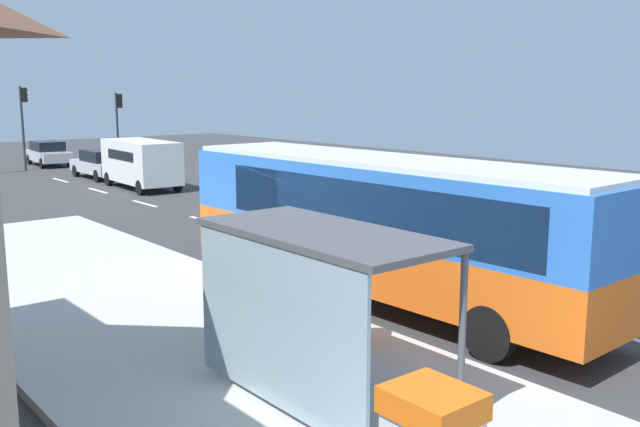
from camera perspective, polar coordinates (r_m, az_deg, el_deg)
The scene contains 20 objects.
ground_plane at distance 25.58m, azimuth -9.73°, elevation -0.70°, with size 56.00×92.00×0.04m, color #38383A.
sidewalk_platform at distance 12.42m, azimuth -7.95°, elevation -11.64°, with size 6.20×30.00×0.18m, color beige.
lane_stripe_seg_1 at distance 15.09m, azimuth 21.07°, elevation -8.62°, with size 0.16×2.20×0.01m, color silver.
lane_stripe_seg_2 at distance 17.94m, azimuth 7.07°, elevation -5.10°, with size 0.16×2.20×0.01m, color silver.
lane_stripe_seg_3 at distance 21.59m, azimuth -2.57°, elevation -2.46°, with size 0.16×2.20×0.01m, color silver.
lane_stripe_seg_4 at distance 25.70m, azimuth -9.25°, elevation -0.58°, with size 0.16×2.20×0.01m, color silver.
lane_stripe_seg_5 at distance 30.08m, azimuth -14.04°, elevation 0.78°, with size 0.16×2.20×0.01m, color silver.
lane_stripe_seg_6 at distance 34.62m, azimuth -17.59°, elevation 1.78°, with size 0.16×2.20×0.01m, color silver.
lane_stripe_seg_7 at distance 39.28m, azimuth -20.32°, elevation 2.55°, with size 0.16×2.20×0.01m, color silver.
bus at distance 15.46m, azimuth 4.95°, elevation -0.52°, with size 2.86×11.08×3.21m.
white_van at distance 34.66m, azimuth -14.33°, elevation 4.18°, with size 2.23×5.29×2.30m.
sedan_near at distance 47.32m, azimuth -21.19°, elevation 4.61°, with size 2.03×4.49×1.52m.
sedan_far at distance 39.45m, azimuth -17.34°, elevation 3.89°, with size 1.84×4.40×1.52m.
recycling_bin_orange at distance 12.72m, azimuth 2.95°, elevation -8.33°, with size 0.52×0.52×0.95m, color orange.
recycling_bin_green at distance 13.22m, azimuth 0.90°, elevation -7.60°, with size 0.52×0.52×0.95m, color green.
recycling_bin_blue at distance 13.74m, azimuth -1.00°, elevation -6.92°, with size 0.52×0.52×0.95m, color blue.
recycling_bin_yellow at distance 14.27m, azimuth -2.75°, elevation -6.28°, with size 0.52×0.52×0.95m, color yellow.
traffic_light_near_side at distance 45.04m, azimuth -16.05°, elevation 7.51°, with size 0.49×0.28×4.52m.
traffic_light_median at distance 44.79m, azimuth -22.93°, elevation 7.41°, with size 0.49×0.28×4.90m.
bus_shelter at distance 9.95m, azimuth -1.24°, elevation -4.86°, with size 1.80×4.00×2.50m.
Camera 1 is at (-12.34, -7.92, 4.64)m, focal length 39.41 mm.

